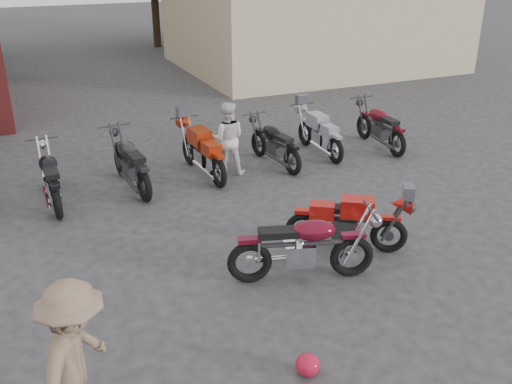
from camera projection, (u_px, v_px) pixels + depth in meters
name	position (u px, v px, depth m)	size (l,w,h in m)	color
ground	(295.00, 314.00, 7.64)	(90.00, 90.00, 0.00)	#2E2E30
stucco_building	(311.00, 21.00, 22.67)	(10.00, 8.00, 3.50)	tan
vintage_motorcycle	(305.00, 243.00, 8.22)	(2.09, 0.69, 1.21)	#5C0B1C
sportbike	(349.00, 219.00, 9.06)	(1.88, 0.62, 1.09)	red
helmet	(308.00, 365.00, 6.53)	(0.29, 0.29, 0.27)	#B8132F
person_light	(227.00, 139.00, 12.05)	(0.76, 0.59, 1.57)	silver
person_tan	(77.00, 363.00, 5.45)	(1.14, 0.66, 1.77)	#866B52
row_bike_2	(50.00, 175.00, 10.72)	(1.99, 0.66, 1.16)	black
row_bike_3	(130.00, 160.00, 11.39)	(2.07, 0.68, 1.20)	black
row_bike_4	(202.00, 149.00, 12.03)	(2.05, 0.68, 1.19)	#A4290D
row_bike_5	(274.00, 141.00, 12.62)	(1.90, 0.63, 1.10)	black
row_bike_6	(319.00, 131.00, 13.29)	(1.93, 0.64, 1.12)	#9C9EAA
row_bike_7	(380.00, 124.00, 13.72)	(2.01, 0.66, 1.17)	#510A15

